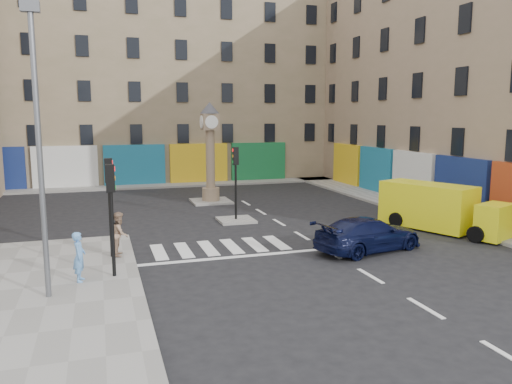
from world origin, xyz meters
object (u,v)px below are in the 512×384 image
yellow_van (439,208)px  clock_pillar (210,146)px  navy_sedan (368,234)px  traffic_light_left_far (109,192)px  lamp_post (38,137)px  pedestrian_tan (120,234)px  traffic_light_island (236,171)px  pedestrian_blue (79,257)px  traffic_light_left_near (111,202)px

yellow_van → clock_pillar: bearing=105.9°
navy_sedan → yellow_van: size_ratio=0.76×
traffic_light_left_far → lamp_post: size_ratio=0.45×
traffic_light_left_far → navy_sedan: bearing=-9.8°
traffic_light_left_far → navy_sedan: (9.87, -1.71, -1.94)m
lamp_post → navy_sedan: (11.77, 2.09, -4.11)m
traffic_light_left_far → pedestrian_tan: 1.67m
traffic_light_left_far → navy_sedan: traffic_light_left_far is taller
traffic_light_left_far → yellow_van: size_ratio=0.60×
lamp_post → yellow_van: (16.80, 4.31, -3.71)m
traffic_light_island → navy_sedan: 8.18m
lamp_post → pedestrian_blue: lamp_post is taller
traffic_light_island → traffic_light_left_far: bearing=-139.4°
traffic_light_island → lamp_post: lamp_post is taller
traffic_light_left_near → yellow_van: 15.26m
navy_sedan → yellow_van: (5.03, 2.22, 0.39)m
traffic_light_left_near → traffic_light_island: traffic_light_left_near is taller
traffic_light_island → yellow_van: size_ratio=0.60×
lamp_post → traffic_light_island: bearing=48.3°
traffic_light_left_near → traffic_light_left_far: size_ratio=1.00×
traffic_light_island → yellow_van: traffic_light_island is taller
yellow_van → pedestrian_blue: yellow_van is taller
clock_pillar → traffic_light_left_near: bearing=-114.5°
traffic_light_left_far → yellow_van: (14.90, 0.51, -1.54)m
pedestrian_blue → yellow_van: bearing=-72.6°
traffic_light_left_near → lamp_post: lamp_post is taller
traffic_light_left_near → pedestrian_tan: traffic_light_left_near is taller
pedestrian_tan → traffic_light_island: bearing=-40.6°
traffic_light_left_far → pedestrian_tan: bearing=18.0°
yellow_van → traffic_light_left_far: bearing=159.6°
traffic_light_left_near → pedestrian_blue: bearing=-167.9°
pedestrian_blue → pedestrian_tan: 3.04m
traffic_light_left_near → yellow_van: traffic_light_left_near is taller
traffic_light_island → navy_sedan: bearing=-63.3°
traffic_light_island → traffic_light_left_near: bearing=-128.9°
lamp_post → pedestrian_blue: 4.10m
lamp_post → navy_sedan: 12.64m
navy_sedan → yellow_van: 5.51m
traffic_light_left_near → clock_pillar: 15.19m
pedestrian_blue → lamp_post: bearing=150.5°
traffic_light_left_near → traffic_light_left_far: (0.00, 2.40, 0.00)m
lamp_post → pedestrian_tan: (2.20, 3.90, -3.81)m
traffic_light_left_far → pedestrian_tan: (0.30, 0.10, -1.64)m
clock_pillar → pedestrian_tan: clock_pillar is taller
traffic_light_left_near → navy_sedan: 10.08m
traffic_light_left_far → traffic_light_island: traffic_light_left_far is taller
traffic_light_island → pedestrian_blue: (-7.35, -8.03, -1.64)m
traffic_light_left_near → yellow_van: bearing=11.0°
traffic_light_island → pedestrian_tan: size_ratio=2.22×
traffic_light_left_far → clock_pillar: (6.30, 11.40, 0.93)m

